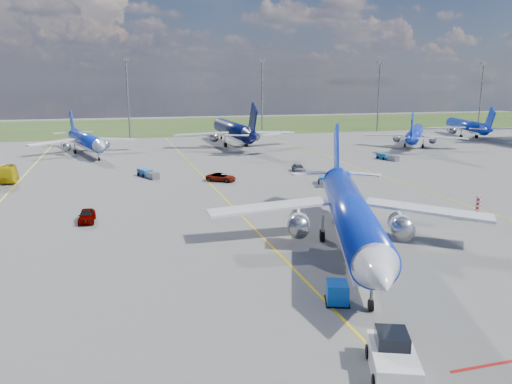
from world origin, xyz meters
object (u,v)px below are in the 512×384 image
object	(u,v)px
main_airliner	(349,249)
uld_container	(337,293)
service_car_b	(221,177)
baggage_tug_e	(387,157)
service_car_c	(299,168)
warning_post	(478,209)
baggage_tug_w	(324,181)
bg_jet_nnw	(87,154)
pushback_tug	(393,358)
baggage_tug_c	(148,174)
bg_jet_n	(233,145)
service_car_a	(87,216)
bg_jet_ne	(414,146)
bg_jet_ene	(465,137)

from	to	relation	value
main_airliner	uld_container	distance (m)	12.39
uld_container	service_car_b	world-z (taller)	uld_container
uld_container	baggage_tug_e	size ratio (longest dim) A/B	0.34
service_car_c	warning_post	bearing A→B (deg)	-68.85
baggage_tug_w	baggage_tug_e	distance (m)	31.05
warning_post	bg_jet_nnw	xyz separation A→B (m)	(-46.63, 71.39, -1.50)
pushback_tug	service_car_c	size ratio (longest dim) A/B	1.39
baggage_tug_w	main_airliner	bearing A→B (deg)	-86.42
service_car_c	baggage_tug_c	world-z (taller)	service_car_c
uld_container	baggage_tug_e	bearing A→B (deg)	76.54
pushback_tug	baggage_tug_w	xyz separation A→B (m)	(17.39, 49.69, -0.35)
bg_jet_n	baggage_tug_e	xyz separation A→B (m)	(25.54, -32.57, 0.58)
warning_post	service_car_a	size ratio (longest dim) A/B	0.68
uld_container	baggage_tug_w	world-z (taller)	uld_container
baggage_tug_c	bg_jet_n	bearing A→B (deg)	35.26
service_car_a	warning_post	bearing A→B (deg)	-12.92
warning_post	baggage_tug_e	distance (m)	47.44
warning_post	pushback_tug	xyz separation A→B (m)	(-26.16, -25.06, -0.61)
bg_jet_n	main_airliner	size ratio (longest dim) A/B	1.08
bg_jet_ne	main_airliner	bearing A→B (deg)	89.25
bg_jet_nnw	baggage_tug_w	xyz separation A→B (m)	(37.86, -46.77, 0.54)
service_car_c	baggage_tug_w	xyz separation A→B (m)	(-0.29, -12.09, -0.14)
bg_jet_ne	baggage_tug_c	bearing A→B (deg)	56.07
bg_jet_nnw	bg_jet_ne	xyz separation A→B (m)	(79.62, -8.04, 0.00)
bg_jet_ne	bg_jet_nnw	bearing A→B (deg)	30.65
baggage_tug_c	baggage_tug_w	bearing A→B (deg)	-51.16
pushback_tug	baggage_tug_c	size ratio (longest dim) A/B	1.14
bg_jet_ene	baggage_tug_c	bearing A→B (deg)	39.84
baggage_tug_w	uld_container	bearing A→B (deg)	-89.67
warning_post	baggage_tug_e	xyz separation A→B (m)	(14.53, 45.15, -0.92)
bg_jet_nnw	bg_jet_n	xyz separation A→B (m)	(35.62, 6.33, 0.00)
main_airliner	service_car_c	world-z (taller)	main_airliner
pushback_tug	warning_post	bearing A→B (deg)	65.61
service_car_c	bg_jet_n	bearing A→B (deg)	101.68
bg_jet_ne	service_car_a	size ratio (longest dim) A/B	7.86
pushback_tug	service_car_b	bearing A→B (deg)	109.57
service_car_b	service_car_c	size ratio (longest dim) A/B	1.06
bg_jet_ne	service_car_c	xyz separation A→B (m)	(-41.46, -26.64, 0.68)
bg_jet_n	baggage_tug_c	size ratio (longest dim) A/B	7.60
bg_jet_ene	bg_jet_n	bearing A→B (deg)	18.03
service_car_b	service_car_c	distance (m)	16.21
main_airliner	service_car_a	bearing A→B (deg)	165.16
bg_jet_ene	baggage_tug_c	world-z (taller)	bg_jet_ene
uld_container	baggage_tug_c	distance (m)	55.74
bg_jet_nnw	service_car_b	world-z (taller)	bg_jet_nnw
uld_container	service_car_c	bearing A→B (deg)	91.95
baggage_tug_w	bg_jet_nnw	bearing A→B (deg)	151.46
bg_jet_ne	pushback_tug	distance (m)	106.37
service_car_a	baggage_tug_w	world-z (taller)	service_car_a
warning_post	bg_jet_n	size ratio (longest dim) A/B	0.07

